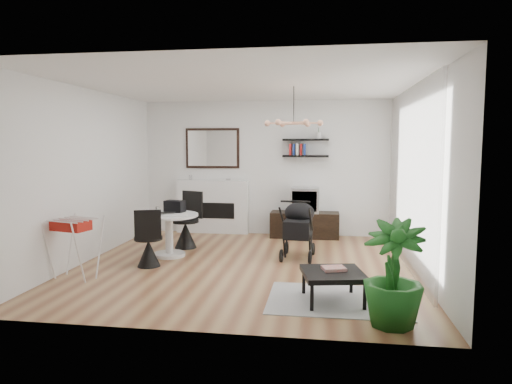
# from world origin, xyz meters

# --- Properties ---
(floor) EXTENTS (5.00, 5.00, 0.00)m
(floor) POSITION_xyz_m (0.00, 0.00, 0.00)
(floor) COLOR brown
(floor) RESTS_ON ground
(ceiling) EXTENTS (5.00, 5.00, 0.00)m
(ceiling) POSITION_xyz_m (0.00, 0.00, 2.70)
(ceiling) COLOR white
(ceiling) RESTS_ON wall_back
(wall_back) EXTENTS (5.00, 0.00, 5.00)m
(wall_back) POSITION_xyz_m (0.00, 2.50, 1.35)
(wall_back) COLOR white
(wall_back) RESTS_ON floor
(wall_left) EXTENTS (0.00, 5.00, 5.00)m
(wall_left) POSITION_xyz_m (-2.50, 0.00, 1.35)
(wall_left) COLOR white
(wall_left) RESTS_ON floor
(wall_right) EXTENTS (0.00, 5.00, 5.00)m
(wall_right) POSITION_xyz_m (2.50, 0.00, 1.35)
(wall_right) COLOR white
(wall_right) RESTS_ON floor
(sheer_curtain) EXTENTS (0.04, 3.60, 2.60)m
(sheer_curtain) POSITION_xyz_m (2.40, 0.20, 1.35)
(sheer_curtain) COLOR white
(sheer_curtain) RESTS_ON wall_right
(fireplace) EXTENTS (1.50, 0.17, 2.16)m
(fireplace) POSITION_xyz_m (-1.10, 2.42, 0.69)
(fireplace) COLOR white
(fireplace) RESTS_ON floor
(shelf_lower) EXTENTS (0.90, 0.25, 0.04)m
(shelf_lower) POSITION_xyz_m (0.81, 2.37, 1.60)
(shelf_lower) COLOR black
(shelf_lower) RESTS_ON wall_back
(shelf_upper) EXTENTS (0.90, 0.25, 0.04)m
(shelf_upper) POSITION_xyz_m (0.81, 2.37, 1.92)
(shelf_upper) COLOR black
(shelf_upper) RESTS_ON wall_back
(pendant_lamp) EXTENTS (0.90, 0.90, 0.10)m
(pendant_lamp) POSITION_xyz_m (0.70, 0.30, 2.15)
(pendant_lamp) COLOR #E49C77
(pendant_lamp) RESTS_ON ceiling
(tv_console) EXTENTS (1.34, 0.47, 0.50)m
(tv_console) POSITION_xyz_m (0.81, 2.26, 0.25)
(tv_console) COLOR black
(tv_console) RESTS_ON floor
(crt_tv) EXTENTS (0.56, 0.49, 0.49)m
(crt_tv) POSITION_xyz_m (0.81, 2.25, 0.74)
(crt_tv) COLOR #AAAAAC
(crt_tv) RESTS_ON tv_console
(dining_table) EXTENTS (0.96, 0.96, 0.70)m
(dining_table) POSITION_xyz_m (-1.33, 0.39, 0.46)
(dining_table) COLOR white
(dining_table) RESTS_ON floor
(laptop) EXTENTS (0.40, 0.30, 0.03)m
(laptop) POSITION_xyz_m (-1.40, 0.34, 0.71)
(laptop) COLOR black
(laptop) RESTS_ON dining_table
(black_bag) EXTENTS (0.36, 0.26, 0.19)m
(black_bag) POSITION_xyz_m (-1.30, 0.63, 0.80)
(black_bag) COLOR black
(black_bag) RESTS_ON dining_table
(newspaper) EXTENTS (0.44, 0.39, 0.01)m
(newspaper) POSITION_xyz_m (-1.17, 0.27, 0.70)
(newspaper) COLOR silver
(newspaper) RESTS_ON dining_table
(drinking_glass) EXTENTS (0.06, 0.06, 0.10)m
(drinking_glass) POSITION_xyz_m (-1.59, 0.57, 0.75)
(drinking_glass) COLOR white
(drinking_glass) RESTS_ON dining_table
(chair_far) EXTENTS (0.52, 0.54, 1.00)m
(chair_far) POSITION_xyz_m (-1.24, 1.04, 0.31)
(chair_far) COLOR black
(chair_far) RESTS_ON floor
(chair_near) EXTENTS (0.46, 0.48, 0.89)m
(chair_near) POSITION_xyz_m (-1.42, -0.27, 0.28)
(chair_near) COLOR black
(chair_near) RESTS_ON floor
(drying_rack) EXTENTS (0.67, 0.64, 0.84)m
(drying_rack) POSITION_xyz_m (-2.18, -1.01, 0.44)
(drying_rack) COLOR white
(drying_rack) RESTS_ON floor
(stroller) EXTENTS (0.55, 0.84, 1.00)m
(stroller) POSITION_xyz_m (0.77, 0.63, 0.43)
(stroller) COLOR black
(stroller) RESTS_ON floor
(rug) EXTENTS (1.61, 1.16, 0.01)m
(rug) POSITION_xyz_m (1.34, -1.38, 0.01)
(rug) COLOR #979797
(rug) RESTS_ON floor
(coffee_table) EXTENTS (0.81, 0.81, 0.35)m
(coffee_table) POSITION_xyz_m (1.29, -1.43, 0.32)
(coffee_table) COLOR black
(coffee_table) RESTS_ON rug
(magazines) EXTENTS (0.31, 0.27, 0.04)m
(magazines) POSITION_xyz_m (1.29, -1.37, 0.38)
(magazines) COLOR #BC372F
(magazines) RESTS_ON coffee_table
(potted_plant) EXTENTS (0.75, 0.75, 1.08)m
(potted_plant) POSITION_xyz_m (1.87, -2.05, 0.54)
(potted_plant) COLOR #195719
(potted_plant) RESTS_ON floor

